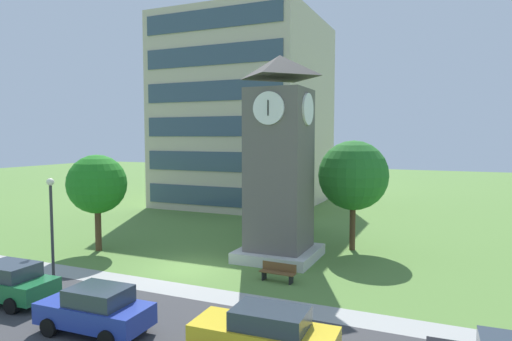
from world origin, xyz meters
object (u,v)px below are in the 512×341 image
Objects in this scene: tree_streetside at (97,184)px; tree_by_building at (281,187)px; park_bench at (278,272)px; street_lamp at (51,216)px; parked_car_blue at (96,309)px; parked_car_green at (7,282)px; clock_tower at (279,169)px; tree_near_tower at (353,176)px; parked_car_yellow at (265,333)px.

tree_streetside is 1.17× the size of tree_by_building.
street_lamp is (-10.15, -4.34, 2.74)m from park_bench.
tree_streetside is 1.43× the size of parked_car_blue.
tree_streetside is at bearing 175.23° from park_bench.
parked_car_green is at bearing -108.99° from tree_by_building.
clock_tower is at bearing 109.91° from park_bench.
tree_near_tower is (3.50, 3.69, -0.57)m from clock_tower.
street_lamp is at bearing -113.91° from tree_by_building.
street_lamp is at bearing -137.00° from clock_tower.
parked_car_green is (-6.02, -17.51, -2.55)m from tree_by_building.
tree_streetside reaches higher than street_lamp.
tree_near_tower is at bearing 74.36° from park_bench.
tree_near_tower is 1.52× the size of parked_car_green.
parked_car_green is (-9.68, -7.19, 0.40)m from park_bench.
parked_car_yellow is at bearing 5.78° from parked_car_blue.
tree_by_building is at bearing 109.50° from park_bench.
park_bench is 11.34m from tree_by_building.
parked_car_green is 0.96× the size of parked_car_yellow.
tree_streetside is 17.18m from parked_car_yellow.
tree_streetside is (-10.91, -2.81, -1.10)m from clock_tower.
parked_car_blue is at bearing -30.59° from street_lamp.
tree_near_tower reaches higher than parked_car_yellow.
parked_car_yellow is (12.02, -0.15, 0.00)m from parked_car_green.
tree_near_tower is 15.35m from parked_car_yellow.
parked_car_green is at bearing 179.30° from parked_car_yellow.
tree_near_tower reaches higher than tree_by_building.
tree_streetside is at bearing -132.93° from tree_by_building.
tree_near_tower reaches higher than street_lamp.
parked_car_yellow reaches higher than park_bench.
tree_near_tower is at bearing 46.56° from clock_tower.
street_lamp is 16.03m from tree_by_building.
street_lamp is 1.21× the size of parked_car_blue.
tree_near_tower is 1.63× the size of parked_car_blue.
parked_car_green is at bearing -72.29° from tree_streetside.
tree_near_tower is 1.34× the size of tree_by_building.
tree_near_tower is at bearing 24.29° from tree_streetside.
parked_car_blue is (-0.34, -18.30, -2.55)m from tree_by_building.
clock_tower is 11.32m from tree_streetside.
clock_tower is at bearing 108.47° from parked_car_yellow.
tree_by_building is (-2.27, 6.49, -1.83)m from clock_tower.
parked_car_green is at bearing 172.11° from parked_car_blue.
tree_by_building is (6.50, 14.66, 0.21)m from street_lamp.
parked_car_green reaches higher than park_bench.
clock_tower is 2.48× the size of parked_car_yellow.
tree_by_building is at bearing 47.07° from tree_streetside.
clock_tower is 12.16m from street_lamp.
tree_by_building is at bearing 154.14° from tree_near_tower.
tree_by_building is 1.22× the size of parked_car_blue.
street_lamp is 13.06m from parked_car_yellow.
tree_near_tower is 15.82m from tree_streetside.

